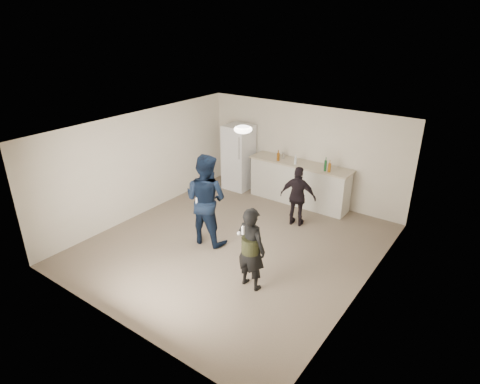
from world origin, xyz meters
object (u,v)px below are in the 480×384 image
Objects in this scene: fridge at (239,157)px; spectator at (298,197)px; counter at (299,184)px; shaker at (283,155)px; woman at (251,249)px; man at (206,199)px.

fridge is 1.27× the size of spectator.
shaker reaches higher than counter.
woman is (0.99, -3.66, 0.25)m from counter.
shaker is 0.09× the size of man.
man reaches higher than counter.
woman is 1.10× the size of spectator.
woman reaches higher than spectator.
woman is at bearing -67.73° from shaker.
woman is (1.66, -0.77, -0.20)m from man.
woman reaches higher than shaker.
man is 2.18m from spectator.
fridge is (-1.86, -0.07, 0.38)m from counter.
counter is 0.84m from shaker.
counter is 1.44× the size of fridge.
spectator is (2.41, -1.03, -0.19)m from fridge.
shaker is at bearing -63.75° from woman.
man is 1.38× the size of spectator.
shaker is at bearing -98.40° from man.
spectator is at bearing -129.89° from man.
fridge reaches higher than spectator.
spectator reaches higher than counter.
fridge is at bearing -177.84° from counter.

